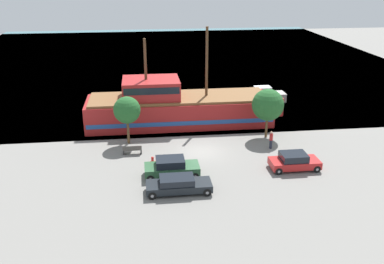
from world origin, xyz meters
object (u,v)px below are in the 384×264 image
(pirate_ship, at_px, (177,107))
(bench_promenade_east, at_px, (132,150))
(parked_car_curb_mid, at_px, (294,161))
(moored_boat_dockside, at_px, (265,96))
(parked_car_curb_rear, at_px, (178,185))
(parked_car_curb_front, at_px, (171,167))
(fire_hydrant, at_px, (153,160))
(pedestrian_walking_near, at_px, (271,140))

(pirate_ship, relative_size, bench_promenade_east, 12.30)
(pirate_ship, distance_m, parked_car_curb_mid, 15.32)
(moored_boat_dockside, relative_size, parked_car_curb_mid, 1.22)
(parked_car_curb_rear, bearing_deg, parked_car_curb_mid, 15.72)
(parked_car_curb_front, relative_size, bench_promenade_east, 2.60)
(parked_car_curb_front, xyz_separation_m, bench_promenade_east, (-3.21, 4.76, -0.32))
(pirate_ship, bearing_deg, parked_car_curb_front, -97.08)
(parked_car_curb_rear, xyz_separation_m, bench_promenade_east, (-3.51, 7.54, -0.21))
(moored_boat_dockside, distance_m, parked_car_curb_mid, 19.50)
(fire_hydrant, relative_size, pedestrian_walking_near, 0.45)
(pirate_ship, distance_m, parked_car_curb_rear, 15.42)
(parked_car_curb_rear, distance_m, bench_promenade_east, 8.32)
(pirate_ship, distance_m, pedestrian_walking_near, 11.44)
(parked_car_curb_mid, bearing_deg, bench_promenade_east, 160.84)
(parked_car_curb_mid, bearing_deg, parked_car_curb_rear, -164.28)
(pirate_ship, relative_size, fire_hydrant, 27.43)
(pirate_ship, bearing_deg, parked_car_curb_mid, -54.87)
(moored_boat_dockside, bearing_deg, pedestrian_walking_near, -103.75)
(parked_car_curb_front, bearing_deg, pirate_ship, 82.92)
(pirate_ship, distance_m, parked_car_curb_front, 12.69)
(parked_car_curb_rear, height_order, pedestrian_walking_near, pedestrian_walking_near)
(parked_car_curb_front, bearing_deg, parked_car_curb_rear, -83.89)
(parked_car_curb_mid, bearing_deg, fire_hydrant, 169.25)
(pirate_ship, xyz_separation_m, parked_car_curb_front, (-1.56, -12.54, -1.11))
(moored_boat_dockside, bearing_deg, fire_hydrant, -130.91)
(pedestrian_walking_near, bearing_deg, fire_hydrant, -168.53)
(pirate_ship, relative_size, parked_car_curb_rear, 4.25)
(pedestrian_walking_near, bearing_deg, pirate_ship, 135.51)
(moored_boat_dockside, bearing_deg, parked_car_curb_front, -124.53)
(moored_boat_dockside, bearing_deg, bench_promenade_east, -138.58)
(parked_car_curb_front, xyz_separation_m, fire_hydrant, (-1.46, 2.29, -0.35))
(moored_boat_dockside, xyz_separation_m, bench_promenade_east, (-16.51, -14.57, -0.30))
(pirate_ship, height_order, fire_hydrant, pirate_ship)
(parked_car_curb_mid, relative_size, parked_car_curb_rear, 0.83)
(pirate_ship, height_order, moored_boat_dockside, pirate_ship)
(parked_car_curb_mid, xyz_separation_m, fire_hydrant, (-11.81, 2.24, -0.28))
(parked_car_curb_mid, bearing_deg, moored_boat_dockside, 81.28)
(parked_car_curb_rear, relative_size, pedestrian_walking_near, 2.92)
(parked_car_curb_front, bearing_deg, fire_hydrant, 122.56)
(parked_car_curb_front, relative_size, parked_car_curb_rear, 0.90)
(pirate_ship, xyz_separation_m, parked_car_curb_mid, (8.79, -12.49, -1.17))
(parked_car_curb_mid, bearing_deg, pirate_ship, 125.13)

